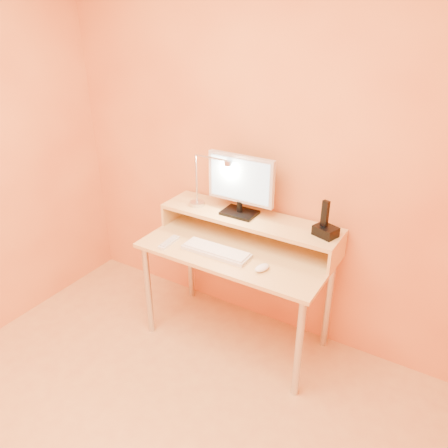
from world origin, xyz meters
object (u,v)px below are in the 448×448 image
Objects in this scene: remote_control at (169,242)px; monitor_panel at (241,179)px; phone_dock at (326,231)px; mouse at (262,268)px; lamp_base at (197,204)px; keyboard at (216,251)px.

monitor_panel is at bearing 42.91° from remote_control.
monitor_panel is 3.48× the size of phone_dock.
monitor_panel is at bearing -162.39° from phone_dock.
mouse is (-0.26, -0.30, -0.17)m from phone_dock.
phone_dock is 0.73× the size of remote_control.
mouse is (0.63, -0.27, -0.15)m from lamp_base.
keyboard reaches higher than remote_control.
keyboard is at bearing -168.62° from mouse.
lamp_base is (-0.31, -0.04, -0.23)m from monitor_panel.
lamp_base is at bearing 141.12° from keyboard.
lamp_base is 0.42m from keyboard.
remote_control is at bearing -134.60° from monitor_panel.
phone_dock is 1.26× the size of mouse.
monitor_panel reaches higher than remote_control.
remote_control is at bearing -141.55° from phone_dock.
monitor_panel is 0.61m from phone_dock.
remote_control is (-0.33, -0.34, -0.39)m from monitor_panel.
phone_dock is at bearing 24.49° from keyboard.
phone_dock reaches higher than mouse.
monitor_panel is 0.39m from lamp_base.
lamp_base reaches higher than keyboard.
lamp_base is 0.56× the size of remote_control.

